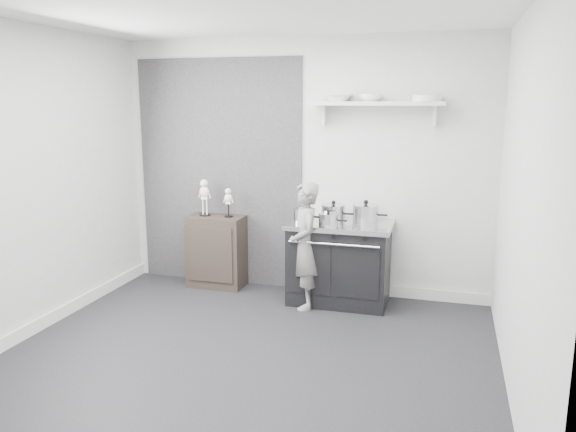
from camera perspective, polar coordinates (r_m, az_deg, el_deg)
The scene contains 15 objects.
ground at distance 4.73m, azimuth -4.34°, elevation -14.05°, with size 4.00×4.00×0.00m, color black.
room_shell at distance 4.45m, azimuth -5.08°, elevation 6.33°, with size 4.02×3.62×2.71m.
wall_shelf at distance 5.71m, azimuth 9.09°, elevation 11.12°, with size 1.30×0.26×0.24m.
stove at distance 5.79m, azimuth 5.23°, elevation -4.69°, with size 1.05×0.65×0.84m.
side_cabinet at distance 6.32m, azimuth -7.23°, elevation -3.56°, with size 0.61×0.36×0.80m, color black.
child at distance 5.57m, azimuth 1.71°, elevation -3.04°, with size 0.46×0.30×1.27m, color slate.
pot_front_left at distance 5.65m, azimuth 1.60°, elevation 0.06°, with size 0.29×0.21×0.18m.
pot_back_left at distance 5.78m, azimuth 4.64°, elevation 0.38°, with size 0.34×0.25×0.20m.
pot_back_right at distance 5.70m, azimuth 7.90°, elevation 0.28°, with size 0.35×0.27×0.23m.
pot_front_center at distance 5.55m, azimuth 4.14°, elevation -0.30°, with size 0.29×0.20×0.16m.
skeleton_full at distance 6.24m, azimuth -8.48°, elevation 2.15°, with size 0.13×0.08×0.46m, color silver, non-canonical shape.
skeleton_torso at distance 6.14m, azimuth -6.08°, elevation 1.57°, with size 0.10×0.07×0.36m, color silver, non-canonical shape.
bowl_large at distance 5.76m, azimuth 5.05°, elevation 11.89°, with size 0.30×0.30×0.07m, color white.
bowl_small at distance 5.71m, azimuth 8.40°, elevation 11.80°, with size 0.22×0.22×0.07m, color white.
plate_stack at distance 5.66m, azimuth 13.94°, elevation 11.54°, with size 0.28×0.28×0.06m, color silver.
Camera 1 is at (1.51, -3.99, 2.05)m, focal length 35.00 mm.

